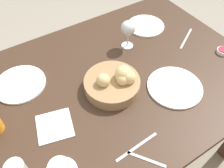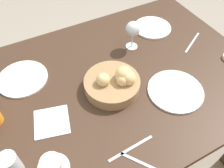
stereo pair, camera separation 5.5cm
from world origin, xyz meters
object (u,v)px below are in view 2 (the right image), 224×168
bread_basket (114,83)px  plate_near_right (23,78)px  coffee_cup (52,166)px  fork_silver (131,148)px  napkin (52,122)px  water_tumbler (11,165)px  spoon_coffee (139,162)px  plate_near_left (152,28)px  wine_glass (133,30)px  knife_silver (192,42)px  plate_far_center (175,91)px

bread_basket → plate_near_right: size_ratio=1.07×
bread_basket → coffee_cup: 0.43m
fork_silver → napkin: 0.34m
water_tumbler → coffee_cup: bearing=154.6°
plate_near_right → spoon_coffee: (-0.27, 0.60, -0.00)m
bread_basket → spoon_coffee: 0.36m
plate_near_left → plate_near_right: same height
bread_basket → wine_glass: wine_glass is taller
plate_near_right → knife_silver: (-0.89, 0.17, -0.00)m
bread_basket → napkin: bread_basket is taller
coffee_cup → wine_glass: bearing=-143.2°
knife_silver → coffee_cup: bearing=19.2°
plate_near_left → bread_basket: bearing=35.7°
plate_far_center → coffee_cup: (0.61, 0.08, 0.02)m
napkin → plate_near_right: bearing=-81.1°
spoon_coffee → wine_glass: bearing=-118.5°
coffee_cup → knife_silver: 0.96m
plate_near_right → coffee_cup: 0.48m
water_tumbler → coffee_cup: 0.14m
plate_far_center → water_tumbler: bearing=1.8°
knife_silver → spoon_coffee: size_ratio=1.41×
bread_basket → plate_far_center: (-0.24, 0.15, -0.03)m
knife_silver → spoon_coffee: 0.76m
bread_basket → plate_near_right: (0.36, -0.25, -0.03)m
plate_far_center → coffee_cup: bearing=7.7°
wine_glass → coffee_cup: wine_glass is taller
plate_near_right → water_tumbler: size_ratio=2.27×
plate_far_center → coffee_cup: 0.61m
bread_basket → spoon_coffee: bearing=76.4°
knife_silver → plate_near_right: bearing=-10.6°
napkin → plate_near_left: bearing=-155.2°
knife_silver → water_tumbler: bearing=14.1°
plate_far_center → water_tumbler: (0.73, 0.02, 0.05)m
plate_near_right → wine_glass: bearing=175.9°
plate_near_left → fork_silver: size_ratio=1.09×
plate_near_left → spoon_coffee: plate_near_left is taller
napkin → plate_far_center: bearing=168.8°
plate_far_center → knife_silver: 0.38m
bread_basket → plate_near_right: bearing=-35.4°
knife_silver → spoon_coffee: (0.62, 0.44, 0.00)m
fork_silver → water_tumbler: bearing=-16.6°
plate_near_right → coffee_cup: bearing=88.7°
wine_glass → napkin: size_ratio=0.91×
plate_far_center → napkin: (0.55, -0.11, -0.00)m
coffee_cup → spoon_coffee: coffee_cup is taller
plate_near_right → fork_silver: 0.61m
plate_near_left → spoon_coffee: bearing=52.4°
wine_glass → fork_silver: bearing=58.7°
wine_glass → knife_silver: 0.36m
plate_near_right → wine_glass: wine_glass is taller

